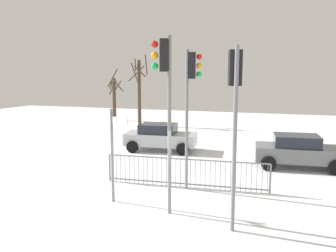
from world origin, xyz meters
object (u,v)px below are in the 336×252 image
traffic_light_foreground_left (165,86)px  car_grey_mid (299,151)px  direction_sign_post (113,151)px  car_silver_near (160,137)px  traffic_light_rear_left (191,88)px  traffic_light_mid_left (235,97)px  bare_tree_left (139,89)px  bare_tree_centre (114,96)px

traffic_light_foreground_left → car_grey_mid: traffic_light_foreground_left is taller
direction_sign_post → car_grey_mid: bearing=69.8°
car_grey_mid → car_silver_near: bearing=163.8°
traffic_light_rear_left → car_grey_mid: bearing=117.5°
traffic_light_mid_left → car_silver_near: traffic_light_mid_left is taller
car_silver_near → car_grey_mid: 7.17m
traffic_light_mid_left → car_grey_mid: size_ratio=1.22×
traffic_light_mid_left → bare_tree_left: (-10.17, 17.20, -0.55)m
traffic_light_mid_left → traffic_light_foreground_left: bearing=148.5°
car_grey_mid → bare_tree_left: (-12.07, 10.05, 2.20)m
direction_sign_post → car_silver_near: bearing=121.1°
car_grey_mid → traffic_light_rear_left: bearing=-136.5°
traffic_light_mid_left → bare_tree_left: bare_tree_left is taller
bare_tree_centre → traffic_light_mid_left: bearing=-54.9°
car_grey_mid → bare_tree_left: 15.86m
traffic_light_rear_left → car_grey_mid: traffic_light_rear_left is taller
bare_tree_centre → bare_tree_left: bearing=-32.7°
traffic_light_foreground_left → bare_tree_left: bearing=1.1°
bare_tree_left → bare_tree_centre: 4.21m
traffic_light_foreground_left → bare_tree_left: size_ratio=0.90×
car_grey_mid → bare_tree_centre: bearing=136.4°
traffic_light_foreground_left → direction_sign_post: (-1.86, 0.35, -2.07)m
traffic_light_mid_left → traffic_light_foreground_left: size_ratio=0.93×
car_silver_near → bare_tree_centre: 13.93m
traffic_light_mid_left → car_grey_mid: (1.91, 7.15, -2.75)m
bare_tree_centre → car_grey_mid: bearing=-38.3°
traffic_light_rear_left → bare_tree_centre: traffic_light_rear_left is taller
traffic_light_rear_left → traffic_light_mid_left: bearing=12.9°
direction_sign_post → traffic_light_rear_left: bearing=68.0°
direction_sign_post → bare_tree_centre: bearing=139.4°
traffic_light_rear_left → bare_tree_left: (-8.27, 14.40, -0.66)m
bare_tree_centre → car_silver_near: bearing=-52.1°
car_silver_near → bare_tree_centre: size_ratio=0.84×
traffic_light_foreground_left → bare_tree_left: bare_tree_left is taller
traffic_light_rear_left → car_grey_mid: size_ratio=1.26×
car_grey_mid → bare_tree_centre: (-15.55, 12.28, 1.42)m
car_silver_near → traffic_light_rear_left: bearing=-66.8°
car_grey_mid → bare_tree_centre: bare_tree_centre is taller
car_grey_mid → bare_tree_left: bearing=134.9°
direction_sign_post → traffic_light_mid_left: bearing=11.1°
traffic_light_mid_left → car_silver_near: 10.30m
car_silver_near → car_grey_mid: (7.05, -1.35, 0.00)m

